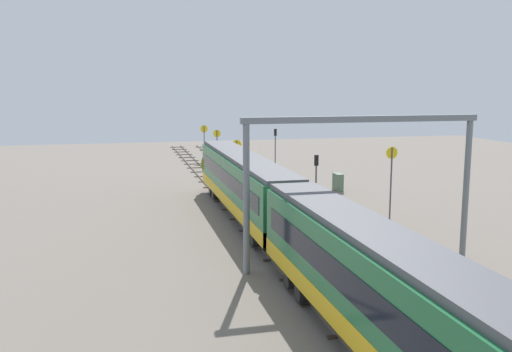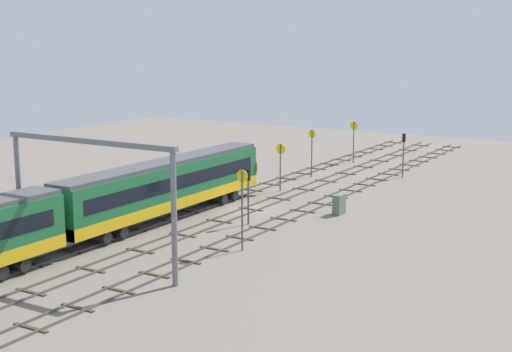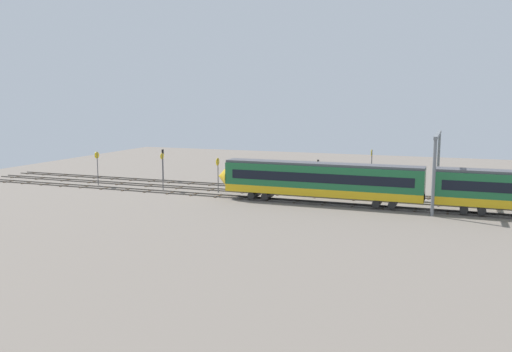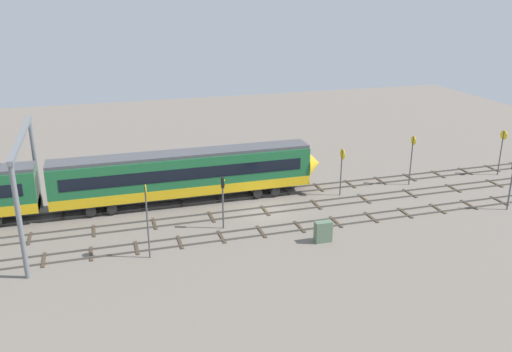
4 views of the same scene
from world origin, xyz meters
TOP-DOWN VIEW (x-y plane):
  - ground_plane at (0.00, 0.00)m, footprint 111.18×111.18m
  - track_near_foreground at (-0.00, -4.21)m, footprint 95.18×2.40m
  - track_second_near at (-0.00, 0.00)m, footprint 95.18×2.40m
  - track_with_train at (0.00, 4.21)m, footprint 95.18×2.40m
  - train at (-18.39, 4.21)m, footprint 50.40×3.24m
  - overhead_gantry at (-19.58, 0.15)m, footprint 0.40×14.02m
  - speed_sign_near_foreground at (-11.06, -6.04)m, footprint 0.14×0.89m
  - speed_sign_mid_trackside at (8.25, 1.68)m, footprint 0.14×1.02m
  - speed_sign_far_trackside at (27.33, 2.31)m, footprint 0.14×0.99m
  - speed_sign_distant_end at (16.39, 2.38)m, footprint 0.14×0.87m
  - signal_light_trackside_approach at (-4.51, -2.51)m, footprint 0.31×0.32m
  - signal_light_trackside_departure at (21.33, -6.11)m, footprint 0.31×0.32m
  - relay_cabinet at (2.48, -7.32)m, footprint 1.38×0.68m

SIDE VIEW (x-z plane):
  - ground_plane at x=0.00m, z-range 0.00..0.00m
  - track_near_foreground at x=0.00m, z-range -0.02..0.14m
  - track_with_train at x=0.00m, z-range -0.01..0.15m
  - track_second_near at x=0.00m, z-range -0.01..0.15m
  - relay_cabinet at x=2.48m, z-range 0.00..1.71m
  - train at x=-18.39m, z-range 0.26..5.06m
  - signal_light_trackside_approach at x=-4.51m, z-range 0.70..5.24m
  - signal_light_trackside_departure at x=21.33m, z-range 0.72..5.48m
  - speed_sign_mid_trackside at x=8.25m, z-range 0.80..5.51m
  - speed_sign_far_trackside at x=27.33m, z-range 0.81..5.76m
  - speed_sign_distant_end at x=16.39m, z-range 0.73..5.89m
  - speed_sign_near_foreground at x=-11.06m, z-range 0.80..6.62m
  - overhead_gantry at x=-19.58m, z-range 1.88..10.48m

